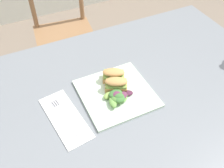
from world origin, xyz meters
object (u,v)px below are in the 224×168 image
Objects in this scene: plate_lunch at (116,93)px; fork_on_napkin at (63,114)px; chair_wooden_far at (64,33)px; sandwich_half_front at (116,84)px; dining_table at (123,112)px; sandwich_half_back at (114,75)px.

plate_lunch is 0.22m from fork_on_napkin.
chair_wooden_far is 0.96m from sandwich_half_front.
dining_table is 1.55× the size of chair_wooden_far.
dining_table is 5.00× the size of plate_lunch.
plate_lunch is 0.04m from sandwich_half_front.
sandwich_half_back is at bearing 96.46° from dining_table.
chair_wooden_far reaches higher than sandwich_half_front.
sandwich_half_front reaches higher than dining_table.
dining_table is at bearing -83.54° from sandwich_half_back.
sandwich_half_back is at bearing 75.15° from sandwich_half_front.
fork_on_napkin is at bearing -177.97° from plate_lunch.
chair_wooden_far reaches higher than sandwich_half_back.
chair_wooden_far is 1.00m from fork_on_napkin.
sandwich_half_back is (-0.02, -0.85, 0.33)m from chair_wooden_far.
fork_on_napkin is at bearing -105.96° from chair_wooden_far.
plate_lunch reaches higher than dining_table.
sandwich_half_back is at bearing 73.60° from plate_lunch.
plate_lunch is at bearing -106.40° from sandwich_half_back.
sandwich_half_back reaches higher than fork_on_napkin.
dining_table is at bearing -90.92° from chair_wooden_far.
sandwich_half_front is at bearing 69.01° from plate_lunch.
chair_wooden_far is (0.01, 0.93, -0.17)m from dining_table.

